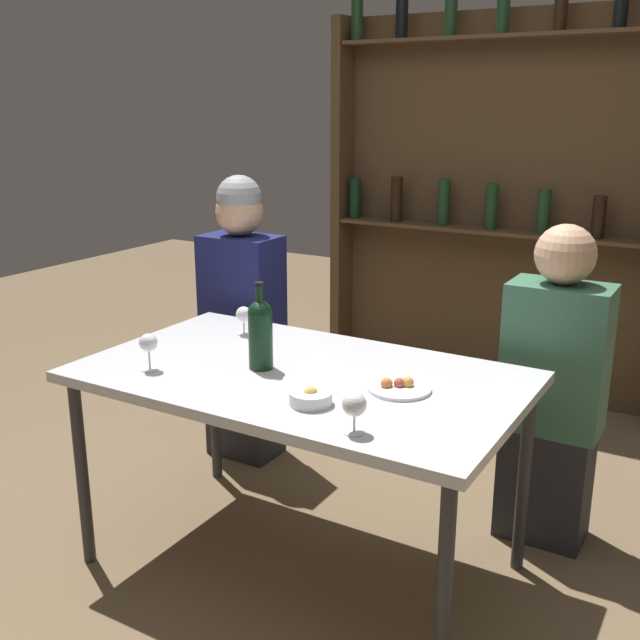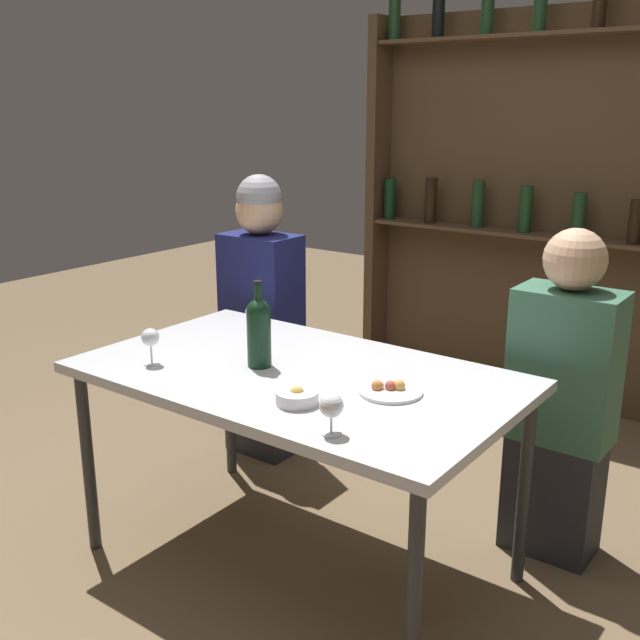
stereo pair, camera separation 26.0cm
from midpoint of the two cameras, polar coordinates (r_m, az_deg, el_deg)
name	(u,v)px [view 1 (the left image)]	position (r m, az deg, el deg)	size (l,w,h in m)	color
ground_plane	(302,563)	(2.89, -4.11, -18.08)	(10.00, 10.00, 0.00)	brown
dining_table	(300,387)	(2.56, -4.42, -5.20)	(1.49, 0.88, 0.75)	silver
wine_rack_wall	(495,197)	(4.24, 11.48, 9.17)	(1.92, 0.21, 2.22)	#4C3823
wine_bottle	(260,331)	(2.55, -7.49, -0.89)	(0.08, 0.08, 0.30)	black
wine_glass_0	(148,344)	(2.62, -15.74, -1.84)	(0.06, 0.06, 0.13)	silver
wine_glass_1	(244,315)	(2.95, -8.36, 0.31)	(0.06, 0.06, 0.11)	silver
wine_glass_2	(354,406)	(2.05, -1.01, -6.62)	(0.07, 0.07, 0.12)	silver
food_plate_0	(399,387)	(2.38, 2.91, -5.16)	(0.20, 0.20, 0.04)	white
snack_bowl	(311,397)	(2.27, -4.02, -5.97)	(0.13, 0.13, 0.06)	white
seated_person_left	(243,320)	(3.47, -8.06, -0.03)	(0.35, 0.22, 1.32)	#26262B
seated_person_right	(552,395)	(2.87, 14.85, -5.57)	(0.36, 0.22, 1.22)	#26262B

